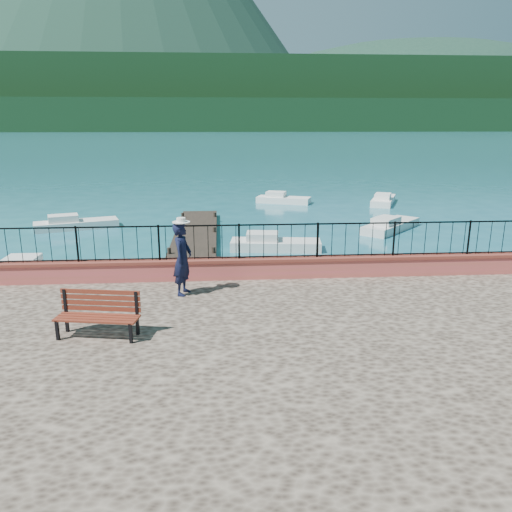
{
  "coord_description": "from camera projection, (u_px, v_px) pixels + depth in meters",
  "views": [
    {
      "loc": [
        -0.82,
        -9.75,
        5.48
      ],
      "look_at": [
        0.05,
        2.0,
        2.3
      ],
      "focal_mm": 35.0,
      "sensor_mm": 36.0,
      "label": 1
    }
  ],
  "objects": [
    {
      "name": "dock",
      "position": [
        194.0,
        245.0,
        22.25
      ],
      "size": [
        2.0,
        16.0,
        0.3
      ],
      "primitive_type": "cube",
      "color": "#2D231C",
      "rests_on": "ground"
    },
    {
      "name": "far_forest",
      "position": [
        219.0,
        116.0,
        297.38
      ],
      "size": [
        900.0,
        60.0,
        18.0
      ],
      "primitive_type": "cube",
      "color": "black",
      "rests_on": "ground"
    },
    {
      "name": "park_bench",
      "position": [
        98.0,
        323.0,
        10.2
      ],
      "size": [
        1.76,
        0.84,
        0.94
      ],
      "rotation": [
        0.0,
        0.0,
        -0.17
      ],
      "color": "black",
      "rests_on": "promenade"
    },
    {
      "name": "boat_3",
      "position": [
        76.0,
        221.0,
        26.32
      ],
      "size": [
        4.4,
        2.61,
        0.8
      ],
      "primitive_type": "cube",
      "rotation": [
        0.0,
        0.0,
        0.33
      ],
      "color": "silver",
      "rests_on": "ground"
    },
    {
      "name": "ground",
      "position": [
        261.0,
        381.0,
        10.87
      ],
      "size": [
        2000.0,
        2000.0,
        0.0
      ],
      "primitive_type": "plane",
      "color": "#19596B",
      "rests_on": "ground"
    },
    {
      "name": "foothills",
      "position": [
        219.0,
        97.0,
        351.76
      ],
      "size": [
        900.0,
        120.0,
        44.0
      ],
      "primitive_type": "cube",
      "color": "black",
      "rests_on": "ground"
    },
    {
      "name": "person",
      "position": [
        183.0,
        259.0,
        12.57
      ],
      "size": [
        0.62,
        0.78,
        1.87
      ],
      "primitive_type": "imported",
      "rotation": [
        0.0,
        0.0,
        1.3
      ],
      "color": "black",
      "rests_on": "promenade"
    },
    {
      "name": "companion_hill",
      "position": [
        413.0,
        127.0,
        565.68
      ],
      "size": [
        448.0,
        384.0,
        180.0
      ],
      "primitive_type": "ellipsoid",
      "color": "#142D23",
      "rests_on": "ground"
    },
    {
      "name": "boat_2",
      "position": [
        391.0,
        223.0,
        25.95
      ],
      "size": [
        3.94,
        4.07,
        0.8
      ],
      "primitive_type": "cube",
      "rotation": [
        0.0,
        0.0,
        0.81
      ],
      "color": "silver",
      "rests_on": "ground"
    },
    {
      "name": "parapet",
      "position": [
        250.0,
        268.0,
        14.05
      ],
      "size": [
        28.0,
        0.46,
        0.58
      ],
      "primitive_type": "cube",
      "color": "#C44751",
      "rests_on": "promenade"
    },
    {
      "name": "boat_1",
      "position": [
        276.0,
        241.0,
        21.97
      ],
      "size": [
        4.07,
        1.76,
        0.8
      ],
      "primitive_type": "cube",
      "rotation": [
        0.0,
        0.0,
        -0.12
      ],
      "color": "silver",
      "rests_on": "ground"
    },
    {
      "name": "hat",
      "position": [
        181.0,
        220.0,
        12.31
      ],
      "size": [
        0.44,
        0.44,
        0.12
      ],
      "primitive_type": "cylinder",
      "color": "white",
      "rests_on": "person"
    },
    {
      "name": "boat_0",
      "position": [
        37.0,
        266.0,
        18.1
      ],
      "size": [
        3.26,
        1.32,
        0.8
      ],
      "primitive_type": "cube",
      "rotation": [
        0.0,
        0.0,
        -0.01
      ],
      "color": "silver",
      "rests_on": "ground"
    },
    {
      "name": "boat_4",
      "position": [
        284.0,
        197.0,
        34.64
      ],
      "size": [
        3.88,
        2.49,
        0.8
      ],
      "primitive_type": "cube",
      "rotation": [
        0.0,
        0.0,
        -0.36
      ],
      "color": "white",
      "rests_on": "ground"
    },
    {
      "name": "boat_5",
      "position": [
        384.0,
        198.0,
        34.36
      ],
      "size": [
        2.86,
        4.32,
        0.8
      ],
      "primitive_type": "cube",
      "rotation": [
        0.0,
        0.0,
        1.16
      ],
      "color": "white",
      "rests_on": "ground"
    },
    {
      "name": "railing",
      "position": [
        250.0,
        242.0,
        13.85
      ],
      "size": [
        27.0,
        0.05,
        0.95
      ],
      "primitive_type": "cube",
      "color": "black",
      "rests_on": "parapet"
    }
  ]
}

